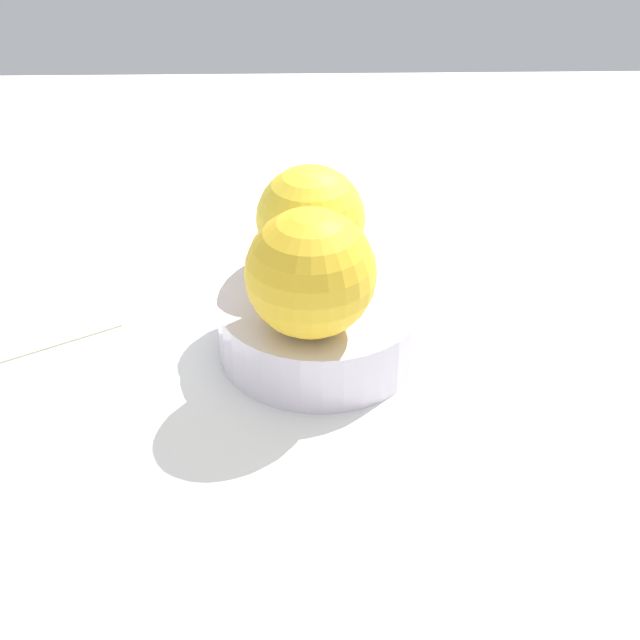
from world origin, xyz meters
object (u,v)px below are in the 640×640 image
fruit_bowl (320,326)px  orange_in_bowl_1 (311,219)px  orange_in_bowl_0 (311,273)px  folded_napkin (21,309)px

fruit_bowl → orange_in_bowl_1: orange_in_bowl_1 is taller
orange_in_bowl_0 → folded_napkin: size_ratio=0.72×
fruit_bowl → folded_napkin: bearing=166.4°
orange_in_bowl_0 → orange_in_bowl_1: bearing=89.3°
fruit_bowl → orange_in_bowl_1: bearing=97.5°
orange_in_bowl_0 → fruit_bowl: bearing=79.0°
fruit_bowl → orange_in_bowl_1: size_ratio=1.84×
fruit_bowl → orange_in_bowl_0: 7.22cm
fruit_bowl → folded_napkin: fruit_bowl is taller
orange_in_bowl_0 → orange_in_bowl_1: 7.61cm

